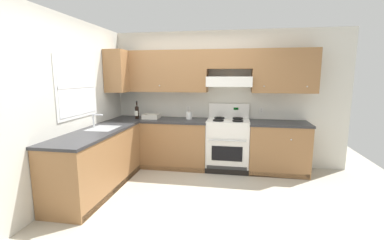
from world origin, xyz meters
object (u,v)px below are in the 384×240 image
object	(u,v)px
wine_bottle	(137,111)
stove	(228,144)
bowl	(151,117)
paper_towel_roll	(189,115)

from	to	relation	value
wine_bottle	stove	bearing A→B (deg)	0.94
stove	wine_bottle	world-z (taller)	wine_bottle
stove	bowl	world-z (taller)	stove
bowl	wine_bottle	bearing A→B (deg)	-169.32
wine_bottle	bowl	xyz separation A→B (m)	(0.27, 0.05, -0.11)
stove	bowl	distance (m)	1.53
wine_bottle	bowl	size ratio (longest dim) A/B	1.12
bowl	paper_towel_roll	xyz separation A→B (m)	(0.72, 0.06, 0.04)
paper_towel_roll	wine_bottle	bearing A→B (deg)	-173.87
bowl	paper_towel_roll	world-z (taller)	paper_towel_roll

